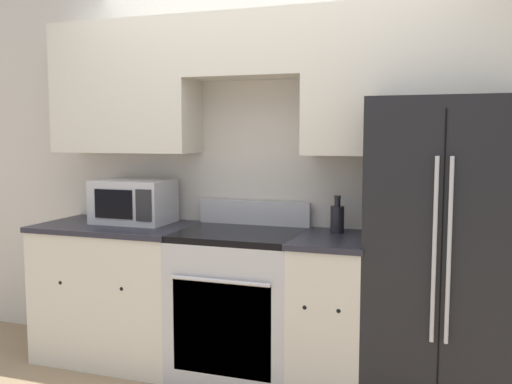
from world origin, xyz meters
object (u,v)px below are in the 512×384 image
object	(u,v)px
oven_range	(240,303)
bottle	(337,218)
refrigerator	(442,253)
microwave	(134,201)

from	to	relation	value
oven_range	bottle	world-z (taller)	bottle
bottle	oven_range	bearing A→B (deg)	-164.65
refrigerator	bottle	bearing A→B (deg)	169.87
bottle	microwave	bearing A→B (deg)	-177.10
microwave	bottle	xyz separation A→B (m)	(1.38, 0.07, -0.06)
microwave	refrigerator	bearing A→B (deg)	-1.17
oven_range	bottle	bearing A→B (deg)	15.35
oven_range	refrigerator	distance (m)	1.27
oven_range	microwave	size ratio (longest dim) A/B	2.12
refrigerator	microwave	size ratio (longest dim) A/B	3.37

